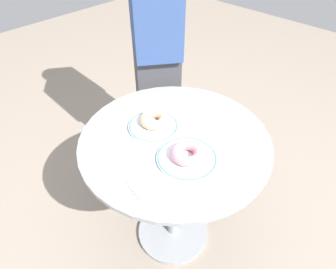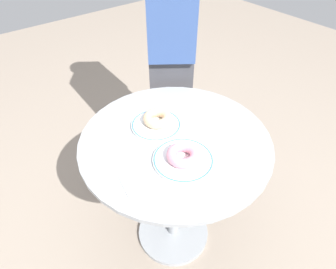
# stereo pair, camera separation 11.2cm
# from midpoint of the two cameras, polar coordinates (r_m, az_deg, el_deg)

# --- Properties ---
(ground_plane) EXTENTS (7.00, 7.00, 0.02)m
(ground_plane) POSITION_cam_midpoint_polar(r_m,az_deg,el_deg) (1.72, -1.00, -18.89)
(ground_plane) COLOR gray
(cafe_table) EXTENTS (0.76, 0.76, 0.71)m
(cafe_table) POSITION_cam_midpoint_polar(r_m,az_deg,el_deg) (1.30, -1.27, -7.62)
(cafe_table) COLOR #999EA3
(cafe_table) RESTS_ON ground
(plate_left) EXTENTS (0.21, 0.21, 0.01)m
(plate_left) POSITION_cam_midpoint_polar(r_m,az_deg,el_deg) (1.20, -5.58, 1.60)
(plate_left) COLOR white
(plate_left) RESTS_ON cafe_table
(plate_right) EXTENTS (0.22, 0.22, 0.01)m
(plate_right) POSITION_cam_midpoint_polar(r_m,az_deg,el_deg) (1.06, 0.73, -4.78)
(plate_right) COLOR white
(plate_right) RESTS_ON cafe_table
(donut_glazed) EXTENTS (0.12, 0.12, 0.04)m
(donut_glazed) POSITION_cam_midpoint_polar(r_m,az_deg,el_deg) (1.19, -5.50, 2.85)
(donut_glazed) COLOR #E0B789
(donut_glazed) RESTS_ON plate_left
(donut_pink_frosted) EXTENTS (0.16, 0.16, 0.04)m
(donut_pink_frosted) POSITION_cam_midpoint_polar(r_m,az_deg,el_deg) (1.04, 0.74, -3.86)
(donut_pink_frosted) COLOR pink
(donut_pink_frosted) RESTS_ON plate_right
(paper_napkin) EXTENTS (0.13, 0.14, 0.01)m
(paper_napkin) POSITION_cam_midpoint_polar(r_m,az_deg,el_deg) (0.99, -7.32, -9.68)
(paper_napkin) COLOR white
(paper_napkin) RESTS_ON cafe_table
(person_figure) EXTENTS (0.49, 0.44, 1.64)m
(person_figure) POSITION_cam_midpoint_polar(r_m,az_deg,el_deg) (1.60, -4.69, 16.24)
(person_figure) COLOR #3D3D42
(person_figure) RESTS_ON ground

